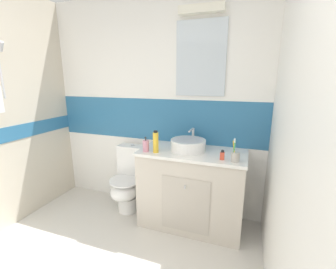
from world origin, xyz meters
The scene contains 9 objects.
wall_back_tiled centered at (0.01, 2.45, 1.26)m, with size 3.20×0.20×2.50m.
wall_right_plain centered at (1.35, 1.20, 1.25)m, with size 0.10×3.48×2.50m, color white.
vanity_cabinet centered at (0.55, 2.13, 0.43)m, with size 1.10×0.56×0.85m.
sink_basin centered at (0.51, 2.13, 0.91)m, with size 0.37×0.41×0.20m.
toilet centered at (-0.24, 2.16, 0.37)m, with size 0.37×0.50×0.80m.
toothbrush_cup centered at (0.99, 1.95, 0.90)m, with size 0.07×0.07×0.21m.
soap_dispenser centered at (0.10, 1.95, 0.91)m, with size 0.06×0.06×0.16m.
perfume_flask_small centered at (0.87, 1.96, 0.89)m, with size 0.04×0.03×0.09m.
shampoo_bottle_tall centered at (0.21, 1.96, 0.96)m, with size 0.06×0.06×0.23m.
Camera 1 is at (1.06, -0.06, 1.57)m, focal length 24.10 mm.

